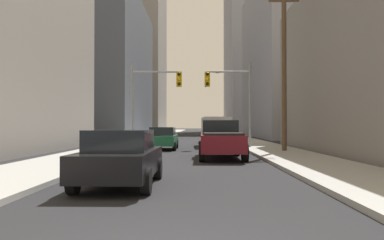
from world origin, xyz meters
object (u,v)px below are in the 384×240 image
(pickup_truck_maroon, at_px, (221,140))
(cargo_van_silver, at_px, (215,130))
(sedan_white, at_px, (211,135))
(traffic_signal_near_right, at_px, (230,91))
(traffic_signal_near_left, at_px, (154,91))
(sedan_green, at_px, (163,138))
(sedan_black, at_px, (121,158))

(pickup_truck_maroon, bearing_deg, cargo_van_silver, 88.73)
(sedan_white, height_order, traffic_signal_near_right, traffic_signal_near_right)
(sedan_white, relative_size, traffic_signal_near_left, 0.71)
(traffic_signal_near_right, bearing_deg, sedan_green, -169.11)
(sedan_black, relative_size, traffic_signal_near_left, 0.70)
(sedan_black, relative_size, traffic_signal_near_right, 0.70)
(traffic_signal_near_left, bearing_deg, sedan_black, -86.55)
(traffic_signal_near_right, bearing_deg, sedan_black, -105.05)
(cargo_van_silver, height_order, sedan_black, cargo_van_silver)
(sedan_green, distance_m, traffic_signal_near_right, 5.74)
(cargo_van_silver, bearing_deg, traffic_signal_near_left, -147.52)
(pickup_truck_maroon, xyz_separation_m, sedan_green, (-3.50, 6.73, -0.16))
(cargo_van_silver, distance_m, sedan_white, 5.87)
(pickup_truck_maroon, relative_size, traffic_signal_near_left, 0.90)
(sedan_green, xyz_separation_m, traffic_signal_near_right, (4.65, 0.89, 3.25))
(pickup_truck_maroon, xyz_separation_m, sedan_black, (-3.26, -8.75, -0.16))
(sedan_green, relative_size, traffic_signal_near_right, 0.71)
(sedan_black, relative_size, sedan_green, 1.00)
(pickup_truck_maroon, bearing_deg, sedan_white, 89.48)
(pickup_truck_maroon, relative_size, sedan_black, 1.29)
(traffic_signal_near_left, bearing_deg, sedan_white, 63.21)
(sedan_green, xyz_separation_m, traffic_signal_near_left, (-0.74, 0.89, 3.26))
(cargo_van_silver, relative_size, traffic_signal_near_right, 0.88)
(traffic_signal_near_left, bearing_deg, cargo_van_silver, 32.48)
(sedan_green, height_order, sedan_white, same)
(sedan_green, relative_size, traffic_signal_near_left, 0.71)
(cargo_van_silver, xyz_separation_m, sedan_green, (-3.74, -3.74, -0.52))
(sedan_black, xyz_separation_m, traffic_signal_near_right, (4.40, 16.37, 3.25))
(sedan_white, bearing_deg, traffic_signal_near_right, -83.46)
(pickup_truck_maroon, bearing_deg, sedan_black, -110.42)
(sedan_green, xyz_separation_m, sedan_white, (3.65, 9.59, 0.00))
(sedan_green, bearing_deg, cargo_van_silver, 45.04)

